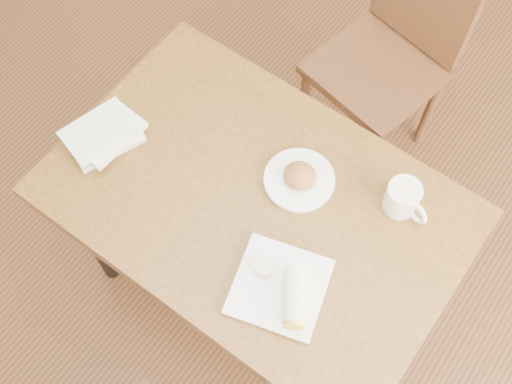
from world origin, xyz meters
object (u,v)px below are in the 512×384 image
Objects in this scene: plate_burrito at (284,290)px; book_stack at (104,135)px; table at (256,213)px; chair_far at (395,45)px; coffee_mug at (404,198)px; plate_scone at (299,178)px.

book_stack is (-0.70, 0.07, 0.00)m from plate_burrito.
chair_far reaches higher than table.
coffee_mug is 0.42m from plate_burrito.
chair_far is 0.79m from coffee_mug.
plate_burrito is (0.22, -0.18, 0.11)m from table.
plate_scone is 0.84× the size of book_stack.
coffee_mug is 0.88m from book_stack.
plate_burrito is (-0.12, -0.40, -0.03)m from coffee_mug.
plate_burrito is at bearing -77.25° from chair_far.
table is 0.89m from chair_far.
chair_far reaches higher than book_stack.
table is at bearing -146.61° from coffee_mug.
book_stack is at bearing -158.24° from coffee_mug.
book_stack is (-0.48, -0.10, 0.12)m from table.
plate_burrito reaches higher than book_stack.
plate_scone is at bearing 117.46° from plate_burrito.
chair_far is 1.11m from book_stack.
table is at bearing -118.72° from plate_scone.
book_stack is (-0.46, -0.99, 0.23)m from chair_far.
plate_scone is at bearing -159.24° from coffee_mug.
coffee_mug is (0.36, -0.66, 0.25)m from chair_far.
plate_scone is at bearing -83.63° from chair_far.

